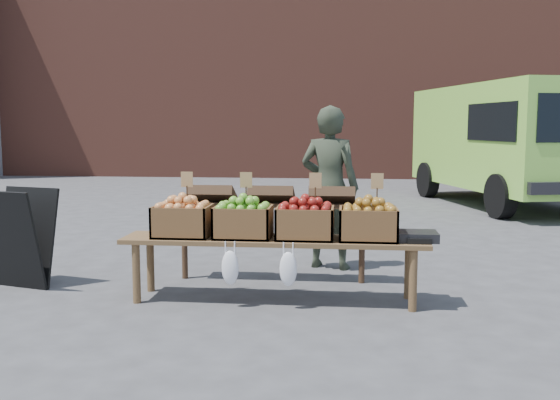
# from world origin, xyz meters

# --- Properties ---
(ground) EXTENTS (80.00, 80.00, 0.00)m
(ground) POSITION_xyz_m (0.00, 0.00, 0.00)
(ground) COLOR #444447
(brick_building) EXTENTS (24.00, 4.00, 10.00)m
(brick_building) POSITION_xyz_m (0.00, 15.00, 5.00)
(brick_building) COLOR brown
(brick_building) RESTS_ON ground
(delivery_van) EXTENTS (3.59, 5.62, 2.33)m
(delivery_van) POSITION_xyz_m (3.87, 7.14, 1.16)
(delivery_van) COLOR #88D347
(delivery_van) RESTS_ON ground
(vendor) EXTENTS (0.74, 0.58, 1.78)m
(vendor) POSITION_xyz_m (0.51, 1.34, 0.89)
(vendor) COLOR #2D3527
(vendor) RESTS_ON ground
(chalkboard_sign) EXTENTS (0.71, 0.51, 0.97)m
(chalkboard_sign) POSITION_xyz_m (-2.45, 0.20, 0.49)
(chalkboard_sign) COLOR black
(chalkboard_sign) RESTS_ON ground
(back_table) EXTENTS (2.10, 0.44, 1.04)m
(back_table) POSITION_xyz_m (-0.05, 0.70, 0.52)
(back_table) COLOR #3E291A
(back_table) RESTS_ON ground
(display_bench) EXTENTS (2.70, 0.56, 0.57)m
(display_bench) POSITION_xyz_m (0.05, -0.02, 0.28)
(display_bench) COLOR brown
(display_bench) RESTS_ON ground
(crate_golden_apples) EXTENTS (0.50, 0.40, 0.28)m
(crate_golden_apples) POSITION_xyz_m (-0.77, -0.02, 0.71)
(crate_golden_apples) COLOR gold
(crate_golden_apples) RESTS_ON display_bench
(crate_russet_pears) EXTENTS (0.50, 0.40, 0.28)m
(crate_russet_pears) POSITION_xyz_m (-0.22, -0.02, 0.71)
(crate_russet_pears) COLOR #5A9228
(crate_russet_pears) RESTS_ON display_bench
(crate_red_apples) EXTENTS (0.50, 0.40, 0.28)m
(crate_red_apples) POSITION_xyz_m (0.33, -0.02, 0.71)
(crate_red_apples) COLOR #6A0600
(crate_red_apples) RESTS_ON display_bench
(crate_green_apples) EXTENTS (0.50, 0.40, 0.28)m
(crate_green_apples) POSITION_xyz_m (0.88, -0.02, 0.71)
(crate_green_apples) COLOR #8B5915
(crate_green_apples) RESTS_ON display_bench
(weighing_scale) EXTENTS (0.34, 0.30, 0.08)m
(weighing_scale) POSITION_xyz_m (1.30, -0.02, 0.61)
(weighing_scale) COLOR black
(weighing_scale) RESTS_ON display_bench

